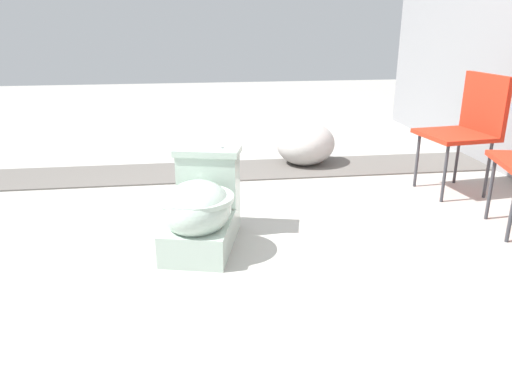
{
  "coord_description": "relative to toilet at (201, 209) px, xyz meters",
  "views": [
    {
      "loc": [
        2.81,
        -0.08,
        1.2
      ],
      "look_at": [
        0.27,
        0.27,
        0.3
      ],
      "focal_mm": 35.0,
      "sensor_mm": 36.0,
      "label": 1
    }
  ],
  "objects": [
    {
      "name": "boulder_near",
      "position": [
        -1.51,
        0.94,
        -0.04
      ],
      "size": [
        0.69,
        0.7,
        0.36
      ],
      "primitive_type": "ellipsoid",
      "rotation": [
        0.0,
        0.0,
        2.22
      ],
      "color": "#B7B2AD",
      "rests_on": "ground"
    },
    {
      "name": "ground_plane",
      "position": [
        -0.28,
        0.03,
        -0.22
      ],
      "size": [
        14.0,
        14.0,
        0.0
      ],
      "primitive_type": "plane",
      "color": "#A8A59E"
    },
    {
      "name": "toilet",
      "position": [
        0.0,
        0.0,
        0.0
      ],
      "size": [
        0.7,
        0.52,
        0.52
      ],
      "rotation": [
        0.0,
        0.0,
        -0.25
      ],
      "color": "#B2C6B7",
      "rests_on": "ground"
    },
    {
      "name": "gravel_strip",
      "position": [
        -1.39,
        0.53,
        -0.21
      ],
      "size": [
        0.56,
        8.0,
        0.01
      ],
      "primitive_type": "cube",
      "color": "#605B56",
      "rests_on": "ground"
    },
    {
      "name": "folding_chair_left",
      "position": [
        -0.67,
        1.9,
        0.29
      ],
      "size": [
        0.49,
        0.49,
        0.83
      ],
      "rotation": [
        0.0,
        0.0,
        -1.45
      ],
      "color": "red",
      "rests_on": "ground"
    }
  ]
}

